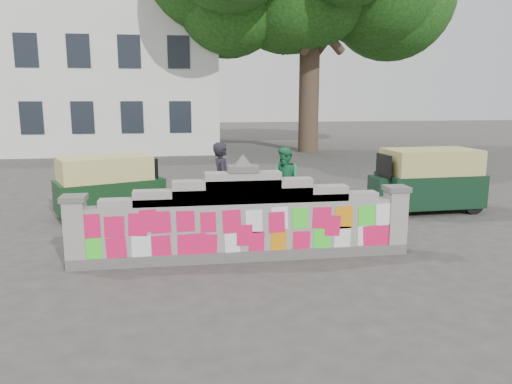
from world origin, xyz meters
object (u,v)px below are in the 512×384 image
at_px(cyclist_bike, 222,209).
at_px(rickshaw_right, 427,179).
at_px(cyclist_rider, 222,193).
at_px(pedestrian, 285,181).
at_px(rickshaw_left, 109,185).

bearing_deg(cyclist_bike, rickshaw_right, -81.55).
relative_size(cyclist_rider, rickshaw_right, 0.59).
height_order(pedestrian, rickshaw_right, pedestrian).
bearing_deg(rickshaw_right, rickshaw_left, -7.09).
xyz_separation_m(cyclist_rider, rickshaw_left, (-2.75, 1.94, -0.09)).
xyz_separation_m(cyclist_bike, cyclist_rider, (0.00, 0.00, 0.37)).
bearing_deg(pedestrian, rickshaw_right, 47.51).
bearing_deg(pedestrian, cyclist_bike, -89.23).
bearing_deg(pedestrian, cyclist_rider, -89.23).
relative_size(rickshaw_left, rickshaw_right, 0.95).
distance_m(pedestrian, rickshaw_left, 4.56).
distance_m(cyclist_bike, cyclist_rider, 0.37).
height_order(cyclist_bike, rickshaw_left, rickshaw_left).
height_order(cyclist_rider, rickshaw_right, cyclist_rider).
distance_m(cyclist_rider, rickshaw_left, 3.37).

